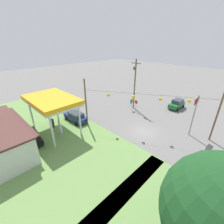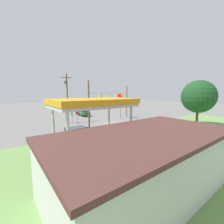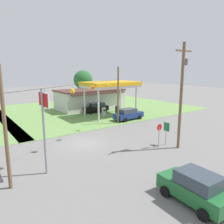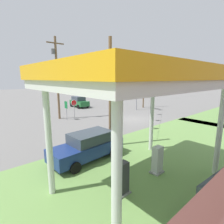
% 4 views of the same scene
% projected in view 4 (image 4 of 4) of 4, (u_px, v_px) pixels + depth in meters
% --- Properties ---
extents(ground_plane, '(160.00, 160.00, 0.00)m').
position_uv_depth(ground_plane, '(133.00, 119.00, 22.77)').
color(ground_plane, slate).
extents(gas_station_canopy, '(8.88, 5.76, 5.74)m').
position_uv_depth(gas_station_canopy, '(145.00, 79.00, 7.94)').
color(gas_station_canopy, silver).
rests_on(gas_station_canopy, ground).
extents(fuel_pump_near, '(0.71, 0.56, 1.58)m').
position_uv_depth(fuel_pump_near, '(157.00, 161.00, 9.68)').
color(fuel_pump_near, gray).
rests_on(fuel_pump_near, ground).
extents(fuel_pump_far, '(0.71, 0.56, 1.58)m').
position_uv_depth(fuel_pump_far, '(122.00, 179.00, 7.89)').
color(fuel_pump_far, gray).
rests_on(fuel_pump_far, ground).
extents(car_at_pumps_front, '(4.99, 2.30, 1.79)m').
position_uv_depth(car_at_pumps_front, '(88.00, 146.00, 11.36)').
color(car_at_pumps_front, navy).
rests_on(car_at_pumps_front, ground).
extents(car_on_crossroad, '(2.25, 4.36, 1.97)m').
position_uv_depth(car_on_crossroad, '(79.00, 102.00, 32.08)').
color(car_on_crossroad, '#1E602D').
rests_on(car_on_crossroad, ground).
extents(stop_sign_roadside, '(0.80, 0.08, 2.50)m').
position_uv_depth(stop_sign_roadside, '(74.00, 105.00, 22.80)').
color(stop_sign_roadside, '#99999E').
rests_on(stop_sign_roadside, ground).
extents(stop_sign_overhead, '(0.22, 2.06, 6.49)m').
position_uv_depth(stop_sign_overhead, '(137.00, 82.00, 28.68)').
color(stop_sign_overhead, gray).
rests_on(stop_sign_overhead, ground).
extents(route_sign, '(0.10, 0.70, 2.40)m').
position_uv_depth(route_sign, '(66.00, 107.00, 22.04)').
color(route_sign, gray).
rests_on(route_sign, ground).
extents(utility_pole_main, '(2.20, 0.44, 10.26)m').
position_uv_depth(utility_pole_main, '(57.00, 74.00, 21.93)').
color(utility_pole_main, brown).
rests_on(utility_pole_main, ground).
extents(signal_span_gantry, '(16.79, 10.24, 8.13)m').
position_uv_depth(signal_span_gantry, '(134.00, 85.00, 21.94)').
color(signal_span_gantry, brown).
rests_on(signal_span_gantry, ground).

